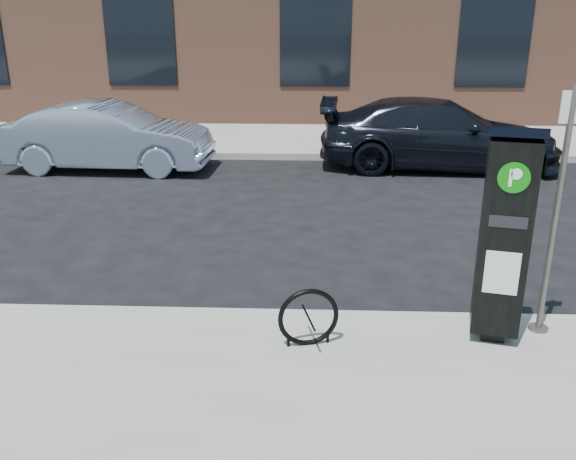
# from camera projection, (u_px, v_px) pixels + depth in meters

# --- Properties ---
(ground) EXTENTS (120.00, 120.00, 0.00)m
(ground) POSITION_uv_depth(u_px,v_px,m) (313.00, 324.00, 6.78)
(ground) COLOR black
(ground) RESTS_ON ground
(sidewalk_far) EXTENTS (60.00, 12.00, 0.15)m
(sidewalk_far) POSITION_uv_depth(u_px,v_px,m) (314.00, 116.00, 19.93)
(sidewalk_far) COLOR gray
(sidewalk_far) RESTS_ON ground
(curb_near) EXTENTS (60.00, 0.12, 0.16)m
(curb_near) POSITION_uv_depth(u_px,v_px,m) (313.00, 319.00, 6.74)
(curb_near) COLOR #9E9B93
(curb_near) RESTS_ON ground
(curb_far) EXTENTS (60.00, 0.12, 0.16)m
(curb_far) POSITION_uv_depth(u_px,v_px,m) (314.00, 157.00, 14.30)
(curb_far) COLOR #9E9B93
(curb_far) RESTS_ON ground
(parking_kiosk) EXTENTS (0.59, 0.54, 2.18)m
(parking_kiosk) POSITION_uv_depth(u_px,v_px,m) (505.00, 234.00, 5.84)
(parking_kiosk) COLOR black
(parking_kiosk) RESTS_ON sidewalk_near
(sign_pole) EXTENTS (0.22, 0.20, 2.50)m
(sign_pole) POSITION_uv_depth(u_px,v_px,m) (555.00, 217.00, 5.94)
(sign_pole) COLOR #57534C
(sign_pole) RESTS_ON sidewalk_near
(bike_rack) EXTENTS (0.61, 0.19, 0.61)m
(bike_rack) POSITION_uv_depth(u_px,v_px,m) (308.00, 318.00, 5.97)
(bike_rack) COLOR black
(bike_rack) RESTS_ON sidewalk_near
(car_silver) EXTENTS (4.48, 1.71, 1.46)m
(car_silver) POSITION_uv_depth(u_px,v_px,m) (108.00, 137.00, 13.21)
(car_silver) COLOR #9CACC6
(car_silver) RESTS_ON ground
(car_dark) EXTENTS (5.30, 2.39, 1.51)m
(car_dark) POSITION_uv_depth(u_px,v_px,m) (438.00, 134.00, 13.39)
(car_dark) COLOR black
(car_dark) RESTS_ON ground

